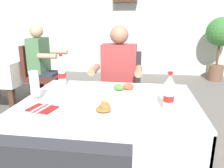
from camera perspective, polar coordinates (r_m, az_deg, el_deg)
The scene contains 14 objects.
back_wall at distance 5.63m, azimuth 5.84°, elevation 17.43°, with size 11.00×0.12×2.90m, color silver.
main_dining_table at distance 1.67m, azimuth -0.49°, elevation -9.14°, with size 1.23×0.88×0.76m.
chair_far_diner_seat at distance 2.45m, azimuth 2.40°, elevation -1.66°, with size 0.44×0.50×0.97m.
seated_diner_far at distance 2.31m, azimuth 1.58°, elevation 1.27°, with size 0.50×0.46×1.26m.
plate_near_camera at distance 1.37m, azimuth -1.65°, elevation -6.41°, with size 0.23×0.23×0.06m.
plate_far_diner at distance 1.75m, azimuth 2.71°, elevation -1.35°, with size 0.23×0.23×0.07m.
beer_glass_left at distance 1.63m, azimuth -19.45°, elevation -0.18°, with size 0.07×0.07×0.21m.
cola_bottle_primary at distance 1.41m, azimuth 14.55°, elevation -2.50°, with size 0.07×0.07×0.25m.
cola_bottle_secondary at distance 1.93m, azimuth -12.91°, elevation 3.02°, with size 0.06×0.06×0.28m.
napkin_cutlery_set at distance 1.48m, azimuth -17.64°, elevation -6.08°, with size 0.19×0.20×0.01m.
background_dining_table at distance 3.78m, azimuth -27.01°, elevation 3.09°, with size 0.90×0.87×0.76m.
background_chair_right at distance 3.45m, azimuth -18.01°, elevation 2.75°, with size 0.50×0.44×0.97m.
background_patron at distance 3.40m, azimuth -17.49°, elevation 5.31°, with size 0.46×0.50×1.26m.
potted_plant_corner at distance 5.40m, azimuth 26.26°, elevation 10.76°, with size 0.61×0.61×1.39m.
Camera 1 is at (0.25, -1.31, 1.30)m, focal length 35.22 mm.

